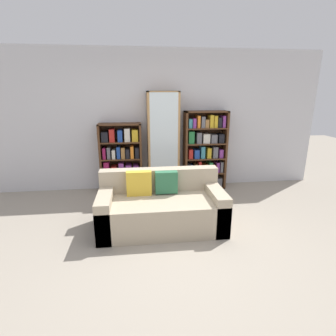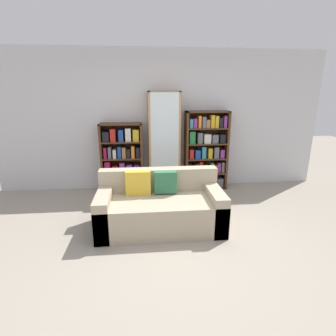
% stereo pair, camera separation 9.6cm
% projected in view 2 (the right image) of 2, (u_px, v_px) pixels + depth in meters
% --- Properties ---
extents(ground_plane, '(16.00, 16.00, 0.00)m').
position_uv_depth(ground_plane, '(176.00, 247.00, 3.34)').
color(ground_plane, gray).
extents(wall_back, '(6.44, 0.06, 2.70)m').
position_uv_depth(wall_back, '(162.00, 121.00, 5.18)').
color(wall_back, silver).
rests_on(wall_back, ground).
extents(couch, '(1.77, 0.87, 0.82)m').
position_uv_depth(couch, '(160.00, 207.00, 3.80)').
color(couch, tan).
rests_on(couch, ground).
extents(bookshelf_left, '(0.80, 0.32, 1.34)m').
position_uv_depth(bookshelf_left, '(122.00, 159.00, 5.10)').
color(bookshelf_left, '#4C2D19').
rests_on(bookshelf_left, ground).
extents(display_cabinet, '(0.60, 0.36, 1.92)m').
position_uv_depth(display_cabinet, '(164.00, 143.00, 5.08)').
color(display_cabinet, '#AD7F4C').
rests_on(display_cabinet, ground).
extents(bookshelf_right, '(0.84, 0.32, 1.55)m').
position_uv_depth(bookshelf_right, '(206.00, 151.00, 5.23)').
color(bookshelf_right, '#4C2D19').
rests_on(bookshelf_right, ground).
extents(wine_bottle, '(0.08, 0.08, 0.33)m').
position_uv_depth(wine_bottle, '(191.00, 194.00, 4.70)').
color(wine_bottle, '#192333').
rests_on(wine_bottle, ground).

